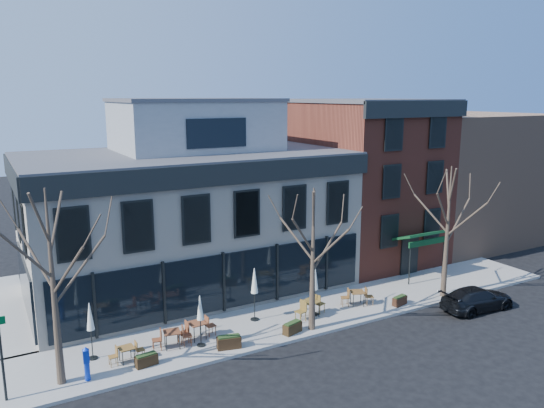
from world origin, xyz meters
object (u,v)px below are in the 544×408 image
umbrella_0 (90,320)px  cafe_set_0 (127,353)px  parked_sedan (477,299)px  call_box (87,363)px

umbrella_0 → cafe_set_0: bearing=-39.0°
parked_sedan → umbrella_0: 19.85m
call_box → cafe_set_0: size_ratio=0.91×
cafe_set_0 → umbrella_0: 2.11m
call_box → cafe_set_0: 1.95m
cafe_set_0 → umbrella_0: size_ratio=0.61×
parked_sedan → cafe_set_0: (-18.11, 3.22, -0.05)m
parked_sedan → call_box: size_ratio=2.99×
parked_sedan → call_box: (-19.88, 2.48, 0.29)m
call_box → cafe_set_0: call_box is taller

